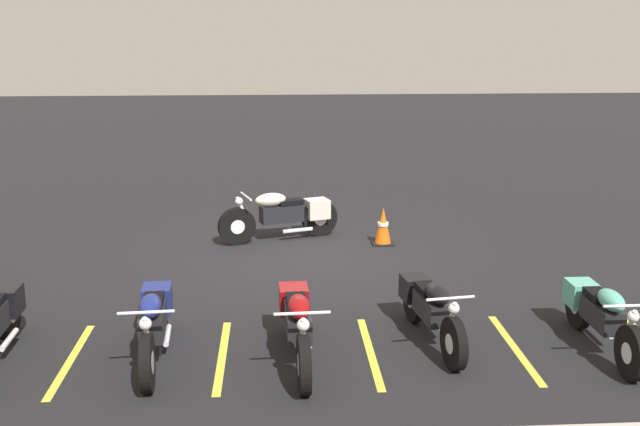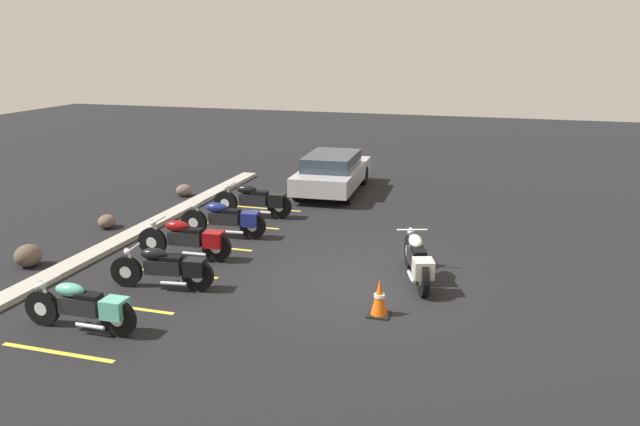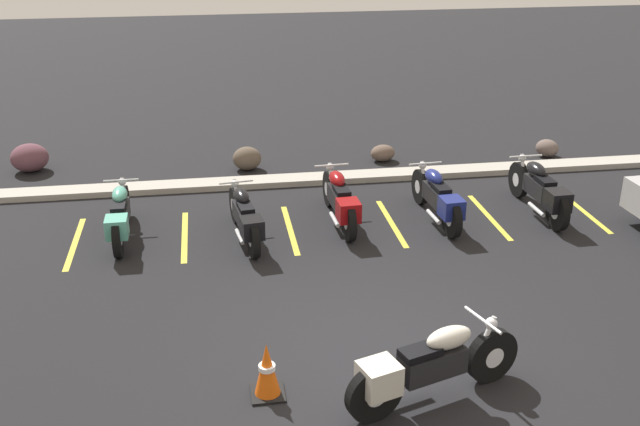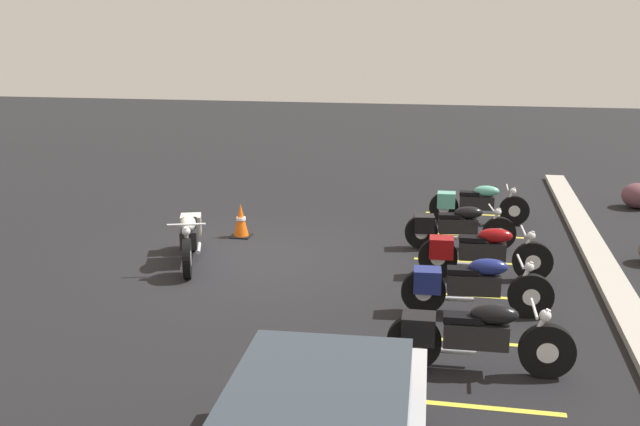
{
  "view_description": "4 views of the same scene",
  "coord_description": "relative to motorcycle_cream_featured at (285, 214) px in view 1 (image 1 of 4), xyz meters",
  "views": [
    {
      "loc": [
        0.5,
        12.63,
        4.0
      ],
      "look_at": [
        -0.2,
        0.94,
        1.0
      ],
      "focal_mm": 42.0,
      "sensor_mm": 36.0,
      "label": 1
    },
    {
      "loc": [
        -11.73,
        -2.55,
        4.83
      ],
      "look_at": [
        1.56,
        1.44,
        0.96
      ],
      "focal_mm": 35.0,
      "sensor_mm": 36.0,
      "label": 2
    },
    {
      "loc": [
        -1.97,
        -7.89,
        5.46
      ],
      "look_at": [
        -0.35,
        2.52,
        0.95
      ],
      "focal_mm": 42.0,
      "sensor_mm": 36.0,
      "label": 3
    },
    {
      "loc": [
        12.77,
        3.9,
        4.17
      ],
      "look_at": [
        -0.62,
        1.24,
        0.79
      ],
      "focal_mm": 42.0,
      "sensor_mm": 36.0,
      "label": 4
    }
  ],
  "objects": [
    {
      "name": "stall_line_2",
      "position": [
        -0.98,
        5.07,
        -0.49
      ],
      "size": [
        0.1,
        2.1,
        0.0
      ],
      "primitive_type": "cube",
      "color": "gold",
      "rests_on": "ground"
    },
    {
      "name": "traffic_cone",
      "position": [
        -1.8,
        0.42,
        -0.16
      ],
      "size": [
        0.4,
        0.4,
        0.7
      ],
      "color": "black",
      "rests_on": "ground"
    },
    {
      "name": "parked_bike_3",
      "position": [
        1.68,
        5.02,
        -0.02
      ],
      "size": [
        0.63,
        2.24,
        0.88
      ],
      "rotation": [
        0.0,
        0.0,
        1.64
      ],
      "color": "black",
      "rests_on": "ground"
    },
    {
      "name": "parked_bike_1",
      "position": [
        -1.79,
        4.73,
        -0.04
      ],
      "size": [
        0.68,
        2.13,
        0.84
      ],
      "rotation": [
        0.0,
        0.0,
        1.71
      ],
      "color": "black",
      "rests_on": "ground"
    },
    {
      "name": "stall_line_4",
      "position": [
        2.69,
        5.07,
        -0.49
      ],
      "size": [
        0.1,
        2.1,
        0.0
      ],
      "primitive_type": "cube",
      "color": "gold",
      "rests_on": "ground"
    },
    {
      "name": "motorcycle_cream_featured",
      "position": [
        0.0,
        0.0,
        0.0
      ],
      "size": [
        2.26,
        1.0,
        0.92
      ],
      "rotation": [
        0.0,
        0.0,
        0.32
      ],
      "color": "black",
      "rests_on": "ground"
    },
    {
      "name": "stall_line_3",
      "position": [
        0.85,
        5.07,
        -0.49
      ],
      "size": [
        0.1,
        2.1,
        0.0
      ],
      "primitive_type": "cube",
      "color": "gold",
      "rests_on": "ground"
    },
    {
      "name": "parked_bike_0",
      "position": [
        -3.87,
        5.1,
        -0.04
      ],
      "size": [
        0.61,
        2.16,
        0.85
      ],
      "rotation": [
        0.0,
        0.0,
        1.58
      ],
      "color": "black",
      "rests_on": "ground"
    },
    {
      "name": "parked_bike_2",
      "position": [
        -0.08,
        5.17,
        -0.02
      ],
      "size": [
        0.63,
        2.26,
        0.89
      ],
      "rotation": [
        0.0,
        0.0,
        1.62
      ],
      "color": "black",
      "rests_on": "ground"
    },
    {
      "name": "stall_line_1",
      "position": [
        -2.82,
        5.07,
        -0.49
      ],
      "size": [
        0.1,
        2.1,
        0.0
      ],
      "primitive_type": "cube",
      "color": "gold",
      "rests_on": "ground"
    },
    {
      "name": "ground",
      "position": [
        -0.34,
        1.0,
        -0.49
      ],
      "size": [
        60.0,
        60.0,
        0.0
      ],
      "primitive_type": "plane",
      "color": "black"
    }
  ]
}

